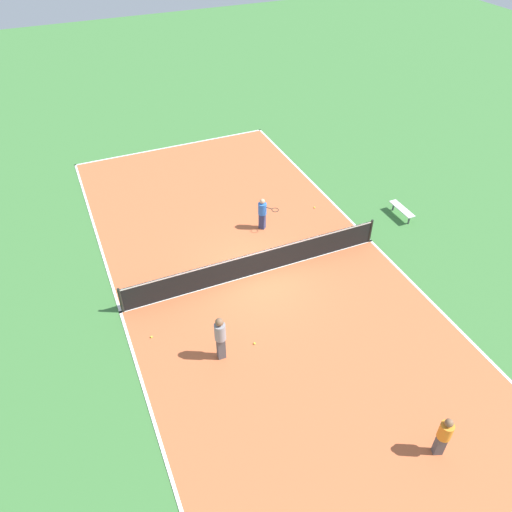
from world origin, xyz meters
TOP-DOWN VIEW (x-y plane):
  - ground_plane at (0.00, 0.00)m, footprint 80.00×80.00m
  - court_surface at (0.00, 0.00)m, footprint 10.58×23.21m
  - tennis_net at (0.00, 0.00)m, footprint 10.38×0.10m
  - bench at (-7.46, -1.00)m, footprint 0.36×1.45m
  - player_baseline_gray at (2.63, 3.30)m, footprint 0.37×0.37m
  - player_center_orange at (-1.61, 8.71)m, footprint 0.46×0.46m
  - player_near_blue at (-1.44, -2.64)m, footprint 0.84×0.93m
  - tennis_ball_left_sideline at (1.45, 3.23)m, footprint 0.07×0.07m
  - tennis_ball_midcourt at (4.52, 1.60)m, footprint 0.07×0.07m
  - tennis_ball_right_alley at (-2.88, -0.57)m, footprint 0.07×0.07m
  - tennis_ball_far_baseline at (-4.25, -3.10)m, footprint 0.07×0.07m

SIDE VIEW (x-z plane):
  - ground_plane at x=0.00m, z-range 0.00..0.00m
  - court_surface at x=0.00m, z-range 0.00..0.02m
  - tennis_ball_left_sideline at x=1.45m, z-range 0.02..0.09m
  - tennis_ball_midcourt at x=4.52m, z-range 0.02..0.09m
  - tennis_ball_right_alley at x=-2.88m, z-range 0.02..0.09m
  - tennis_ball_far_baseline at x=-4.25m, z-range 0.02..0.09m
  - bench at x=-7.46m, z-range 0.16..0.61m
  - tennis_net at x=0.00m, z-range 0.03..1.12m
  - player_near_blue at x=-1.44m, z-range 0.12..1.58m
  - player_center_orange at x=-1.61m, z-range 0.12..1.64m
  - player_baseline_gray at x=2.63m, z-range 0.15..1.91m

